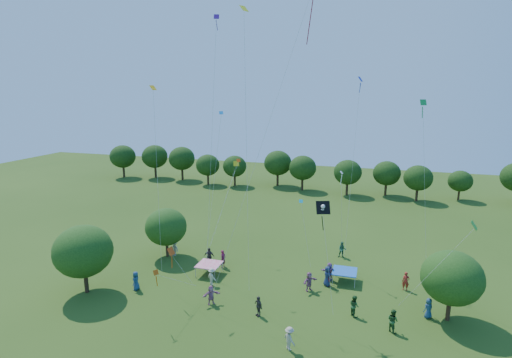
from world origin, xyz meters
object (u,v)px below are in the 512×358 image
at_px(near_tree_west, 83,251).
at_px(near_tree_east, 452,278).
at_px(tent_red_stripe, 209,264).
at_px(pirate_kite, 323,209).
at_px(tent_blue, 345,271).
at_px(red_high_kite, 293,52).
at_px(near_tree_north, 166,227).

bearing_deg(near_tree_west, near_tree_east, 8.46).
distance_m(tent_red_stripe, pirate_kite, 14.50).
height_order(near_tree_east, tent_blue, near_tree_east).
bearing_deg(near_tree_east, tent_blue, 153.02).
height_order(near_tree_east, red_high_kite, red_high_kite).
xyz_separation_m(near_tree_east, tent_red_stripe, (-21.03, 1.94, -2.55)).
height_order(near_tree_east, tent_red_stripe, near_tree_east).
bearing_deg(red_high_kite, tent_red_stripe, 155.43).
relative_size(pirate_kite, red_high_kite, 0.35).
bearing_deg(tent_blue, red_high_kite, -123.03).
bearing_deg(near_tree_east, near_tree_west, -171.54).
xyz_separation_m(pirate_kite, red_high_kite, (-2.65, 0.44, 11.35)).
bearing_deg(red_high_kite, near_tree_west, -172.19).
bearing_deg(near_tree_west, tent_blue, 21.70).
relative_size(tent_red_stripe, tent_blue, 1.00).
bearing_deg(near_tree_east, tent_red_stripe, 174.72).
xyz_separation_m(tent_blue, pirate_kite, (-1.41, -6.68, 7.87)).
height_order(pirate_kite, red_high_kite, red_high_kite).
height_order(near_tree_north, red_high_kite, red_high_kite).
distance_m(near_tree_north, pirate_kite, 19.63).
relative_size(tent_blue, pirate_kite, 0.27).
height_order(near_tree_west, near_tree_east, near_tree_west).
relative_size(near_tree_west, tent_red_stripe, 2.81).
xyz_separation_m(near_tree_west, red_high_kite, (17.74, 2.43, 16.35)).
xyz_separation_m(tent_red_stripe, pirate_kite, (11.35, -4.41, 7.87)).
xyz_separation_m(near_tree_north, tent_blue, (18.85, -0.44, -2.33)).
relative_size(near_tree_north, tent_red_stripe, 2.43).
height_order(near_tree_west, tent_red_stripe, near_tree_west).
distance_m(near_tree_north, tent_blue, 19.00).
height_order(tent_red_stripe, tent_blue, same).
distance_m(tent_blue, red_high_kite, 20.60).
xyz_separation_m(near_tree_east, red_high_kite, (-12.33, -2.04, 16.67)).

